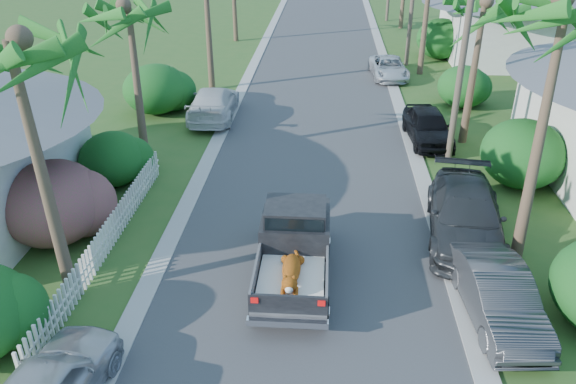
# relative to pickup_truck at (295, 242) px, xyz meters

# --- Properties ---
(road) EXTENTS (8.00, 100.00, 0.02)m
(road) POSITION_rel_pickup_truck_xyz_m (0.26, 20.22, -1.00)
(road) COLOR #38383A
(road) RESTS_ON ground
(curb_left) EXTENTS (0.60, 100.00, 0.06)m
(curb_left) POSITION_rel_pickup_truck_xyz_m (-4.04, 20.22, -0.98)
(curb_left) COLOR #A5A39E
(curb_left) RESTS_ON ground
(curb_right) EXTENTS (0.60, 100.00, 0.06)m
(curb_right) POSITION_rel_pickup_truck_xyz_m (4.56, 20.22, -0.98)
(curb_right) COLOR #A5A39E
(curb_right) RESTS_ON ground
(pickup_truck) EXTENTS (1.98, 5.12, 2.06)m
(pickup_truck) POSITION_rel_pickup_truck_xyz_m (0.00, 0.00, 0.00)
(pickup_truck) COLOR black
(pickup_truck) RESTS_ON ground
(parked_car_rn) EXTENTS (1.80, 4.31, 1.39)m
(parked_car_rn) POSITION_rel_pickup_truck_xyz_m (5.26, -1.69, -0.32)
(parked_car_rn) COLOR #303135
(parked_car_rn) RESTS_ON ground
(parked_car_rm) EXTENTS (2.92, 5.73, 1.59)m
(parked_car_rm) POSITION_rel_pickup_truck_xyz_m (5.23, 2.23, -0.21)
(parked_car_rm) COLOR #2A2C2F
(parked_car_rm) RESTS_ON ground
(parked_car_rf) EXTENTS (2.03, 4.38, 1.45)m
(parked_car_rf) POSITION_rel_pickup_truck_xyz_m (5.26, 10.22, -0.28)
(parked_car_rf) COLOR black
(parked_car_rf) RESTS_ON ground
(parked_car_rd) EXTENTS (2.31, 4.47, 1.20)m
(parked_car_rd) POSITION_rel_pickup_truck_xyz_m (4.43, 20.23, -0.41)
(parked_car_rd) COLOR silver
(parked_car_rd) RESTS_ON ground
(parked_car_lf) EXTENTS (2.33, 5.26, 1.50)m
(parked_car_lf) POSITION_rel_pickup_truck_xyz_m (-4.74, 12.55, -0.26)
(parked_car_lf) COLOR silver
(parked_car_lf) RESTS_ON ground
(palm_l_a) EXTENTS (4.40, 4.40, 8.20)m
(palm_l_a) POSITION_rel_pickup_truck_xyz_m (-5.94, -1.78, 5.92)
(palm_l_a) COLOR brown
(palm_l_a) RESTS_ON ground
(palm_l_b) EXTENTS (4.40, 4.40, 7.40)m
(palm_l_b) POSITION_rel_pickup_truck_xyz_m (-6.54, 7.22, 5.14)
(palm_l_b) COLOR brown
(palm_l_b) RESTS_ON ground
(palm_r_a) EXTENTS (4.40, 4.40, 8.70)m
(palm_r_a) POSITION_rel_pickup_truck_xyz_m (6.56, 1.22, 6.41)
(palm_r_a) COLOR brown
(palm_r_a) RESTS_ON ground
(palm_r_b) EXTENTS (4.40, 4.40, 7.20)m
(palm_r_b) POSITION_rel_pickup_truck_xyz_m (6.86, 10.22, 4.94)
(palm_r_b) COLOR brown
(palm_r_b) RESTS_ON ground
(shrub_l_b) EXTENTS (3.00, 3.30, 2.60)m
(shrub_l_b) POSITION_rel_pickup_truck_xyz_m (-7.54, 1.22, 0.29)
(shrub_l_b) COLOR #C41C5A
(shrub_l_b) RESTS_ON ground
(shrub_l_c) EXTENTS (2.40, 2.64, 2.00)m
(shrub_l_c) POSITION_rel_pickup_truck_xyz_m (-7.14, 5.22, -0.01)
(shrub_l_c) COLOR #164D16
(shrub_l_c) RESTS_ON ground
(shrub_l_d) EXTENTS (3.20, 3.52, 2.40)m
(shrub_l_d) POSITION_rel_pickup_truck_xyz_m (-7.74, 13.22, 0.19)
(shrub_l_d) COLOR #164D16
(shrub_l_d) RESTS_ON ground
(shrub_r_b) EXTENTS (3.00, 3.30, 2.50)m
(shrub_r_b) POSITION_rel_pickup_truck_xyz_m (8.06, 6.22, 0.24)
(shrub_r_b) COLOR #164D16
(shrub_r_b) RESTS_ON ground
(shrub_r_c) EXTENTS (2.60, 2.86, 2.10)m
(shrub_r_c) POSITION_rel_pickup_truck_xyz_m (7.76, 15.22, 0.04)
(shrub_r_c) COLOR #164D16
(shrub_r_c) RESTS_ON ground
(shrub_r_d) EXTENTS (3.20, 3.52, 2.60)m
(shrub_r_d) POSITION_rel_pickup_truck_xyz_m (8.26, 25.22, 0.29)
(shrub_r_d) COLOR #164D16
(shrub_r_d) RESTS_ON ground
(picket_fence) EXTENTS (0.10, 11.00, 1.00)m
(picket_fence) POSITION_rel_pickup_truck_xyz_m (-5.74, 0.72, -0.51)
(picket_fence) COLOR white
(picket_fence) RESTS_ON ground
(house_right_far) EXTENTS (9.00, 8.00, 4.60)m
(house_right_far) POSITION_rel_pickup_truck_xyz_m (13.26, 25.22, 1.11)
(house_right_far) COLOR silver
(house_right_far) RESTS_ON ground
(utility_pole_b) EXTENTS (1.60, 0.26, 9.00)m
(utility_pole_b) POSITION_rel_pickup_truck_xyz_m (5.86, 8.22, 3.59)
(utility_pole_b) COLOR brown
(utility_pole_b) RESTS_ON ground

